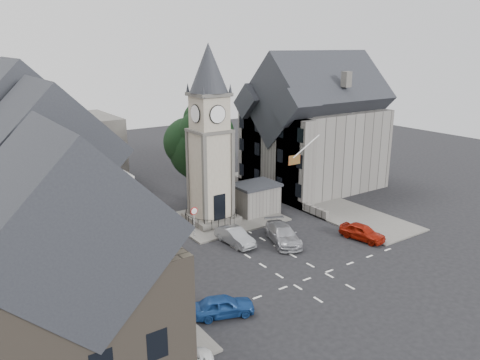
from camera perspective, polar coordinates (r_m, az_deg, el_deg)
ground at (r=38.17m, az=2.76°, el=-8.70°), size 120.00×120.00×0.00m
pavement_west at (r=38.08m, az=-18.44°, el=-9.52°), size 6.00×30.00×0.14m
pavement_east at (r=51.08m, az=8.09°, el=-2.23°), size 6.00×26.00×0.14m
central_island at (r=44.99m, az=-1.88°, el=-4.62°), size 10.00×8.00×0.16m
road_markings at (r=34.42m, az=8.42°, el=-11.78°), size 20.00×8.00×0.01m
clock_tower at (r=42.03m, az=-3.71°, el=5.27°), size 4.86×4.86×16.25m
stone_shelter at (r=45.87m, az=1.91°, el=-2.26°), size 4.30×3.30×3.08m
town_tree at (r=47.48m, az=-4.72°, el=5.10°), size 7.20×7.20×10.80m
warning_sign_post at (r=40.00m, az=-5.61°, el=-4.42°), size 0.70×0.19×2.85m
terrace_pink at (r=44.86m, az=-26.52°, el=2.27°), size 8.10×7.60×12.80m
terrace_cream at (r=37.15m, az=-24.64°, el=-0.09°), size 8.10×7.60×12.80m
terrace_tudor at (r=29.73m, az=-21.70°, el=-4.38°), size 8.10×7.60×12.00m
building_sw_stone at (r=21.74m, az=-19.70°, el=-14.31°), size 8.60×7.60×10.40m
backdrop_west at (r=57.50m, az=-24.61°, el=2.59°), size 20.00×10.00×8.00m
east_building at (r=54.06m, az=9.03°, el=5.54°), size 14.40×11.40×12.60m
east_boundary_wall at (r=50.65m, az=4.24°, el=-1.81°), size 0.40×16.00×0.90m
flagpole at (r=43.81m, az=8.09°, el=4.09°), size 3.68×0.10×2.74m
car_west_blue at (r=29.66m, az=-2.10°, el=-15.07°), size 4.16×2.76×1.32m
car_west_silver at (r=35.66m, az=-9.52°, el=-9.65°), size 4.13×2.56×1.28m
car_west_grey at (r=35.92m, az=-15.84°, el=-9.82°), size 5.33×3.79×1.35m
car_island_silver at (r=39.22m, az=-0.61°, el=-6.89°), size 1.61×4.18×1.36m
car_island_east at (r=39.67m, az=5.24°, el=-6.60°), size 3.70×5.49×1.48m
car_east_red at (r=41.45m, az=14.68°, el=-6.15°), size 2.28×4.20×1.36m
pedestrian at (r=49.62m, az=6.64°, el=-1.80°), size 0.71×0.60×1.67m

